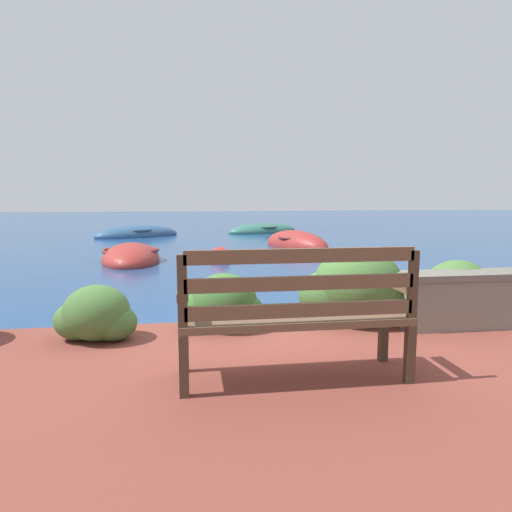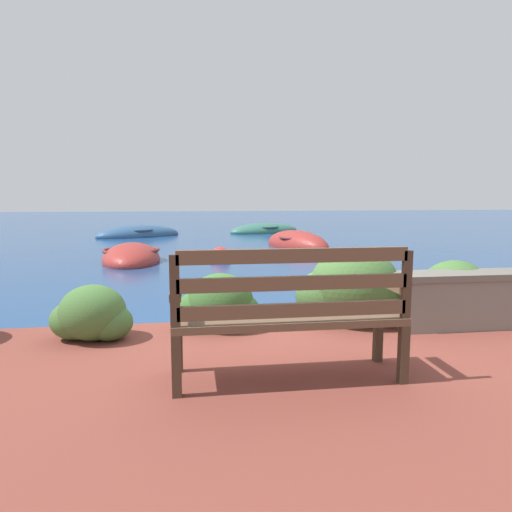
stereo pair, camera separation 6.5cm
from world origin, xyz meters
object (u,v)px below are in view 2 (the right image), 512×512
(rowboat_nearest, at_px, (131,258))
(rowboat_far, at_px, (139,235))
(rowboat_outer, at_px, (264,231))
(mooring_buoy, at_px, (220,257))
(park_bench, at_px, (289,311))
(rowboat_mid, at_px, (297,245))

(rowboat_nearest, xyz_separation_m, rowboat_far, (-0.54, 6.46, -0.00))
(rowboat_outer, bearing_deg, mooring_buoy, -125.88)
(rowboat_outer, distance_m, mooring_buoy, 8.04)
(park_bench, height_order, mooring_buoy, park_bench)
(park_bench, relative_size, mooring_buoy, 3.13)
(rowboat_far, relative_size, rowboat_outer, 1.02)
(rowboat_far, height_order, mooring_buoy, rowboat_far)
(rowboat_mid, xyz_separation_m, mooring_buoy, (-2.33, -2.23, 0.01))
(park_bench, distance_m, rowboat_far, 14.30)
(mooring_buoy, bearing_deg, rowboat_far, 111.19)
(rowboat_far, bearing_deg, rowboat_nearest, 67.80)
(rowboat_mid, height_order, rowboat_outer, rowboat_mid)
(park_bench, bearing_deg, rowboat_nearest, 99.59)
(rowboat_far, bearing_deg, rowboat_mid, 111.33)
(park_bench, distance_m, rowboat_nearest, 7.88)
(rowboat_outer, bearing_deg, rowboat_mid, -108.84)
(park_bench, relative_size, rowboat_far, 0.48)
(rowboat_nearest, xyz_separation_m, mooring_buoy, (2.01, -0.11, 0.02))
(rowboat_outer, height_order, mooring_buoy, rowboat_outer)
(rowboat_mid, relative_size, mooring_buoy, 5.67)
(rowboat_far, xyz_separation_m, rowboat_outer, (4.82, 1.14, -0.00))
(rowboat_outer, bearing_deg, rowboat_nearest, -138.83)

